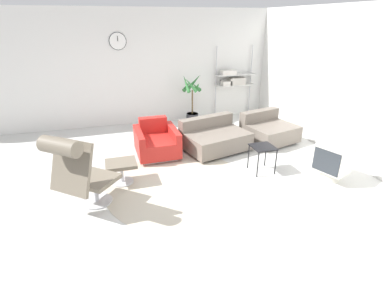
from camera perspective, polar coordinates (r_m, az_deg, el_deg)
The scene contains 13 objects.
ground_plane at distance 5.23m, azimuth 0.13°, elevation -6.20°, with size 12.00×12.00×0.00m, color silver.
wall_back at distance 7.82m, azimuth -7.08°, elevation 14.24°, with size 12.00×0.09×2.80m.
wall_right at distance 6.30m, azimuth 28.07°, elevation 9.76°, with size 0.06×12.00×2.80m.
round_rug at distance 4.95m, azimuth -1.99°, elevation -7.96°, with size 2.46×2.46×0.01m.
lounge_chair at distance 4.25m, azimuth -21.15°, elevation -4.01°, with size 0.99×1.03×1.20m.
ottoman at distance 5.06m, azimuth -13.33°, elevation -4.31°, with size 0.50×0.42×0.37m.
armchair_red at distance 5.99m, azimuth -6.77°, elevation 0.27°, with size 0.81×0.91×0.69m.
couch_low at distance 6.22m, azimuth 4.30°, elevation 1.03°, with size 1.44×1.20×0.63m.
couch_second at distance 6.85m, azimuth 14.36°, elevation 2.43°, with size 1.19×1.14×0.63m.
side_table at distance 5.37m, azimuth 13.34°, elevation -1.04°, with size 0.39×0.39×0.48m.
crt_television at distance 5.50m, azimuth 25.18°, elevation -2.93°, with size 0.56×0.62×0.62m.
potted_plant at distance 7.78m, azimuth 0.00°, elevation 7.98°, with size 0.55×0.54×1.27m.
shelf_unit at distance 8.30m, azimuth 7.85°, elevation 12.09°, with size 1.09×0.28×1.90m.
Camera 1 is at (-1.34, -4.38, 2.52)m, focal length 28.00 mm.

